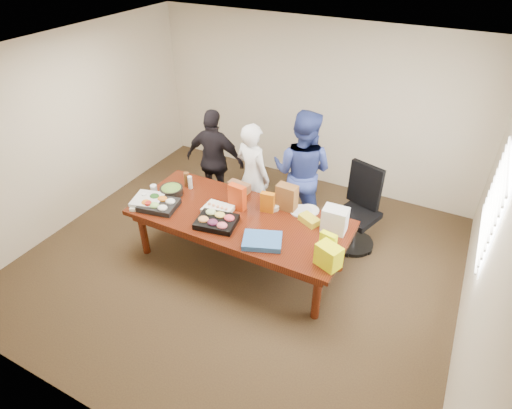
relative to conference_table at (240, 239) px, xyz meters
The scene contains 39 objects.
floor 0.39m from the conference_table, ahead, with size 5.50×5.00×0.02m, color #47301E.
ceiling 2.33m from the conference_table, ahead, with size 5.50×5.00×0.02m, color white.
wall_back 2.68m from the conference_table, 90.00° to the left, with size 5.50×0.04×2.70m, color beige.
wall_front 2.68m from the conference_table, 90.00° to the right, with size 5.50×0.04×2.70m, color beige.
wall_left 2.92m from the conference_table, behind, with size 0.04×5.00×2.70m, color beige.
wall_right 2.92m from the conference_table, ahead, with size 0.04×5.00×2.70m, color beige.
window_panel 3.00m from the conference_table, 12.44° to the left, with size 0.03×1.40×1.10m, color white.
window_blinds 2.97m from the conference_table, 12.62° to the left, with size 0.04×1.36×1.00m, color beige.
conference_table is the anchor object (origin of this frame).
office_chair 1.63m from the conference_table, 38.95° to the left, with size 0.59×0.59×1.15m, color black.
person_center 1.01m from the conference_table, 107.11° to the left, with size 0.59×0.39×1.61m, color white.
person_right 1.32m from the conference_table, 71.62° to the left, with size 0.89×0.69×1.83m, color navy.
person_left 1.49m from the conference_table, 134.34° to the left, with size 0.95×0.39×1.62m, color black.
veggie_tray 1.15m from the conference_table, 162.97° to the right, with size 0.47×0.37×0.07m, color black.
fruit_tray 0.52m from the conference_table, 120.39° to the right, with size 0.48×0.38×0.07m, color black.
sheet_cake 0.50m from the conference_table, behind, with size 0.36×0.27×0.06m, color white.
salad_bowl 1.15m from the conference_table, behind, with size 0.31×0.31×0.10m, color black.
chip_bag_blue 0.73m from the conference_table, 34.41° to the right, with size 0.45×0.34×0.07m, color #3064AF.
chip_bag_red 0.57m from the conference_table, 126.19° to the left, with size 0.23×0.09×0.34m, color #C4380E.
chip_bag_yellow 1.34m from the conference_table, ahead, with size 0.19×0.07×0.28m, color #EEFF09.
chip_bag_orange 0.64m from the conference_table, 43.95° to the left, with size 0.18×0.08×0.28m, color #C4610D.
mayo_jar 0.59m from the conference_table, 112.18° to the left, with size 0.09×0.09×0.15m, color silver.
mustard_bottle 0.60m from the conference_table, 49.35° to the left, with size 0.06×0.06×0.18m, color #F8AD0A.
dressing_bottle 1.15m from the conference_table, 163.99° to the left, with size 0.07×0.07×0.22m, color brown.
ranch_bottle 1.07m from the conference_table, 164.07° to the left, with size 0.06×0.06×0.19m, color white.
banana_bunch 0.98m from the conference_table, 18.50° to the left, with size 0.26×0.15×0.09m, color yellow.
bread_loaf 0.74m from the conference_table, 119.37° to the left, with size 0.31×0.13×0.12m, color brown.
kraft_bag 0.83m from the conference_table, 43.18° to the left, with size 0.26×0.15×0.34m, color brown.
red_cup 1.25m from the conference_table, 159.23° to the right, with size 0.09×0.09×0.11m, color #B11F16.
clear_cup_a 1.39m from the conference_table, 168.53° to the right, with size 0.07×0.07×0.10m, color white.
clear_cup_b 1.37m from the conference_table, behind, with size 0.09×0.09×0.12m, color white.
pizza_box_lower 1.31m from the conference_table, 164.73° to the right, with size 0.37×0.37×0.04m, color silver.
pizza_box_upper 1.32m from the conference_table, 165.65° to the right, with size 0.37×0.37×0.04m, color silver.
plate_a 0.89m from the conference_table, 34.34° to the left, with size 0.29×0.29×0.02m, color silver.
plate_b 0.98m from the conference_table, 34.99° to the left, with size 0.26×0.26×0.02m, color white.
dip_bowl_a 0.62m from the conference_table, 46.91° to the left, with size 0.15×0.15×0.06m, color beige.
dip_bowl_b 0.53m from the conference_table, 124.43° to the left, with size 0.13×0.13×0.05m, color beige.
grocery_bag_white 1.30m from the conference_table, 13.32° to the left, with size 0.29×0.21×0.31m, color white.
grocery_bag_yellow 1.44m from the conference_table, 15.03° to the right, with size 0.26×0.18×0.26m, color #F8FC0A.
Camera 1 is at (2.18, -3.73, 3.90)m, focal length 29.58 mm.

